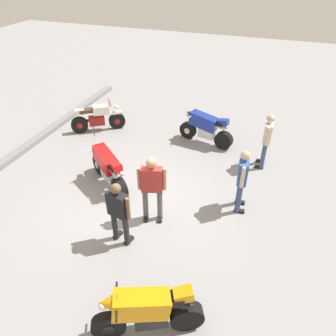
{
  "coord_description": "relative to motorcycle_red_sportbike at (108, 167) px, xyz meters",
  "views": [
    {
      "loc": [
        -5.79,
        -2.98,
        5.59
      ],
      "look_at": [
        0.74,
        -0.63,
        0.75
      ],
      "focal_mm": 34.02,
      "sensor_mm": 36.0,
      "label": 1
    }
  ],
  "objects": [
    {
      "name": "person_in_blue_shirt",
      "position": [
        0.24,
        -3.61,
        0.4
      ],
      "size": [
        0.67,
        0.35,
        1.73
      ],
      "rotation": [
        0.0,
        0.0,
        4.83
      ],
      "color": "#384772",
      "rests_on": "ground"
    },
    {
      "name": "ground_plane",
      "position": [
        -0.43,
        -1.03,
        -0.59
      ],
      "size": [
        40.0,
        40.0,
        0.0
      ],
      "primitive_type": "plane",
      "color": "gray"
    },
    {
      "name": "motorcycle_orange_sportbike",
      "position": [
        -3.53,
        -2.67,
        0.0
      ],
      "size": [
        1.08,
        1.83,
        1.14
      ],
      "rotation": [
        0.0,
        0.0,
        2.04
      ],
      "color": "black",
      "rests_on": "ground"
    },
    {
      "name": "person_in_white_shirt",
      "position": [
        2.45,
        -3.98,
        0.39
      ],
      "size": [
        0.66,
        0.31,
        1.72
      ],
      "rotation": [
        0.0,
        0.0,
        1.57
      ],
      "color": "#384772",
      "rests_on": "ground"
    },
    {
      "name": "motorcycle_blue_sportbike",
      "position": [
        3.21,
        -1.97,
        0.0
      ],
      "size": [
        0.76,
        1.95,
        1.14
      ],
      "rotation": [
        0.0,
        0.0,
        1.36
      ],
      "color": "black",
      "rests_on": "ground"
    },
    {
      "name": "person_in_red_shirt",
      "position": [
        -0.86,
        -1.69,
        0.44
      ],
      "size": [
        0.43,
        0.67,
        1.78
      ],
      "rotation": [
        0.0,
        0.0,
        3.44
      ],
      "color": "#59595B",
      "rests_on": "ground"
    },
    {
      "name": "motorcycle_red_sportbike",
      "position": [
        0.0,
        0.0,
        0.0
      ],
      "size": [
        1.31,
        1.68,
        1.14
      ],
      "rotation": [
        0.0,
        0.0,
        0.93
      ],
      "color": "black",
      "rests_on": "ground"
    },
    {
      "name": "person_in_black_shirt",
      "position": [
        -1.8,
        -1.29,
        0.34
      ],
      "size": [
        0.38,
        0.64,
        1.65
      ],
      "rotation": [
        0.0,
        0.0,
        6.08
      ],
      "color": "#262628",
      "rests_on": "ground"
    },
    {
      "name": "motorcycle_cream_vintage",
      "position": [
        2.77,
        1.94,
        -0.11
      ],
      "size": [
        1.22,
        1.71,
        1.07
      ],
      "rotation": [
        0.0,
        0.0,
        5.31
      ],
      "color": "black",
      "rests_on": "ground"
    }
  ]
}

